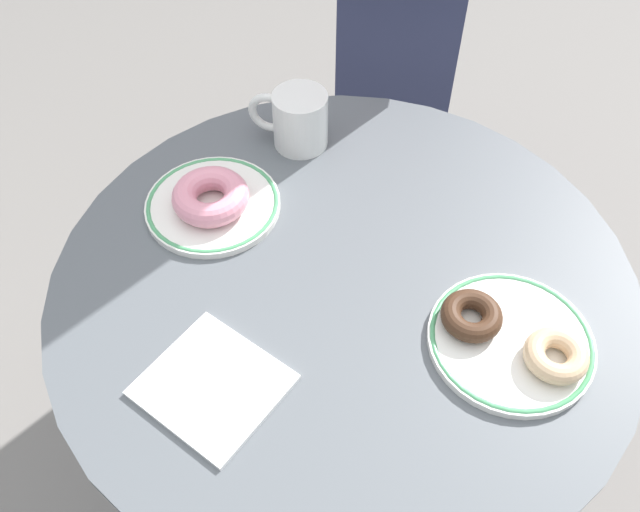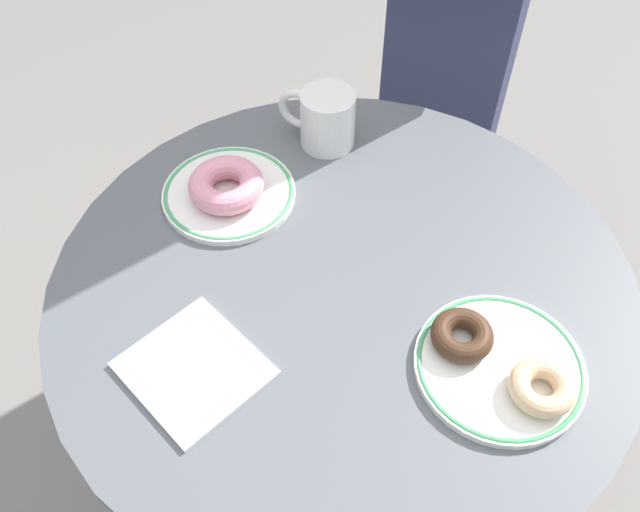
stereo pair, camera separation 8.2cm
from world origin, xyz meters
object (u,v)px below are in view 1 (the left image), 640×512
object	(u,v)px
plate_right	(511,341)
donut_glazed	(556,355)
paper_napkin	(213,385)
plate_left	(214,204)
donut_chocolate	(471,316)
donut_pink_frosted	(211,196)
cafe_table	(340,364)
coffee_mug	(298,119)

from	to	relation	value
plate_right	donut_glazed	xyz separation A→B (m)	(0.05, -0.00, 0.02)
paper_napkin	donut_glazed	bearing A→B (deg)	38.19
plate_left	plate_right	xyz separation A→B (m)	(0.43, 0.03, 0.00)
plate_left	donut_glazed	bearing A→B (deg)	2.85
donut_glazed	donut_chocolate	xyz separation A→B (m)	(-0.10, -0.00, 0.00)
plate_left	paper_napkin	distance (m)	0.28
paper_napkin	donut_pink_frosted	bearing A→B (deg)	130.18
cafe_table	plate_right	xyz separation A→B (m)	(0.21, 0.03, 0.22)
donut_chocolate	coffee_mug	bearing A→B (deg)	156.54
plate_right	donut_glazed	distance (m)	0.05
donut_glazed	coffee_mug	xyz separation A→B (m)	(-0.46, 0.15, 0.02)
plate_left	donut_chocolate	size ratio (longest dim) A/B	2.56
donut_pink_frosted	coffee_mug	xyz separation A→B (m)	(0.01, 0.18, 0.01)
plate_right	donut_pink_frosted	distance (m)	0.43
donut_glazed	donut_pink_frosted	bearing A→B (deg)	-176.26
donut_chocolate	paper_napkin	bearing A→B (deg)	-130.68
donut_chocolate	coffee_mug	xyz separation A→B (m)	(-0.36, 0.16, 0.02)
paper_napkin	cafe_table	bearing A→B (deg)	80.29
paper_napkin	plate_left	bearing A→B (deg)	129.86
cafe_table	plate_right	size ratio (longest dim) A/B	3.83
cafe_table	coffee_mug	distance (m)	0.37
donut_glazed	donut_chocolate	size ratio (longest dim) A/B	1.00
donut_pink_frosted	paper_napkin	xyz separation A→B (m)	(0.17, -0.21, -0.03)
coffee_mug	plate_right	bearing A→B (deg)	-20.05
plate_right	plate_left	bearing A→B (deg)	-176.59
plate_left	plate_right	distance (m)	0.43
plate_right	coffee_mug	world-z (taller)	coffee_mug
donut_pink_frosted	paper_napkin	bearing A→B (deg)	-49.82
plate_left	paper_napkin	bearing A→B (deg)	-50.14
plate_left	donut_chocolate	xyz separation A→B (m)	(0.38, 0.02, 0.02)
donut_pink_frosted	donut_glazed	bearing A→B (deg)	3.74
plate_right	donut_chocolate	world-z (taller)	donut_chocolate
cafe_table	plate_left	distance (m)	0.31
plate_right	donut_glazed	size ratio (longest dim) A/B	2.68
donut_pink_frosted	donut_chocolate	xyz separation A→B (m)	(0.37, 0.03, -0.00)
donut_chocolate	donut_pink_frosted	bearing A→B (deg)	-175.96
plate_right	paper_napkin	distance (m)	0.35
plate_right	paper_napkin	size ratio (longest dim) A/B	1.34
cafe_table	donut_chocolate	xyz separation A→B (m)	(0.16, 0.02, 0.24)
cafe_table	plate_right	world-z (taller)	plate_right
cafe_table	paper_napkin	bearing A→B (deg)	-99.71
donut_glazed	donut_chocolate	bearing A→B (deg)	-177.36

